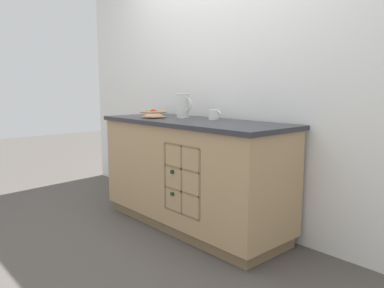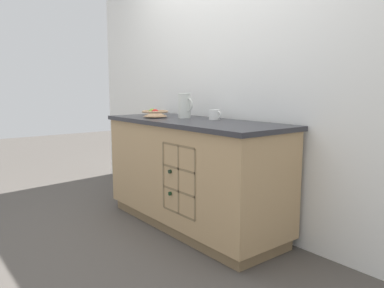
{
  "view_description": "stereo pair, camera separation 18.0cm",
  "coord_description": "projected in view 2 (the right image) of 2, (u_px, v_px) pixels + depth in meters",
  "views": [
    {
      "loc": [
        2.27,
        -2.01,
        1.15
      ],
      "look_at": [
        0.0,
        0.0,
        0.7
      ],
      "focal_mm": 35.0,
      "sensor_mm": 36.0,
      "label": 1
    },
    {
      "loc": [
        2.39,
        -1.88,
        1.15
      ],
      "look_at": [
        0.0,
        0.0,
        0.7
      ],
      "focal_mm": 35.0,
      "sensor_mm": 36.0,
      "label": 2
    }
  ],
  "objects": [
    {
      "name": "ground_plane",
      "position": [
        192.0,
        226.0,
        3.17
      ],
      "size": [
        14.0,
        14.0,
        0.0
      ],
      "primitive_type": "plane",
      "color": "#4C4742"
    },
    {
      "name": "back_wall",
      "position": [
        226.0,
        74.0,
        3.21
      ],
      "size": [
        4.4,
        0.06,
        2.55
      ],
      "primitive_type": "cube",
      "color": "white",
      "rests_on": "ground_plane"
    },
    {
      "name": "kitchen_island",
      "position": [
        192.0,
        173.0,
        3.1
      ],
      "size": [
        1.75,
        0.64,
        0.9
      ],
      "color": "olive",
      "rests_on": "ground_plane"
    },
    {
      "name": "fruit_bowl",
      "position": [
        155.0,
        113.0,
        3.3
      ],
      "size": [
        0.23,
        0.23,
        0.08
      ],
      "color": "tan",
      "rests_on": "kitchen_island"
    },
    {
      "name": "white_pitcher",
      "position": [
        185.0,
        105.0,
        3.23
      ],
      "size": [
        0.17,
        0.11,
        0.21
      ],
      "color": "silver",
      "rests_on": "kitchen_island"
    },
    {
      "name": "ceramic_mug",
      "position": [
        215.0,
        115.0,
        3.08
      ],
      "size": [
        0.13,
        0.09,
        0.08
      ],
      "color": "white",
      "rests_on": "kitchen_island"
    }
  ]
}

